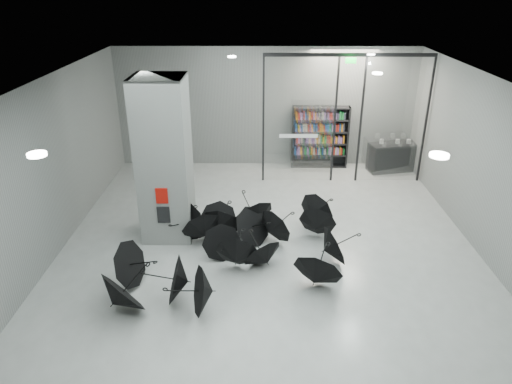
{
  "coord_description": "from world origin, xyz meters",
  "views": [
    {
      "loc": [
        -0.24,
        -8.45,
        5.96
      ],
      "look_at": [
        -0.3,
        1.5,
        1.4
      ],
      "focal_mm": 32.73,
      "sensor_mm": 36.0,
      "label": 1
    }
  ],
  "objects_px": {
    "column": "(164,160)",
    "shop_counter": "(392,157)",
    "bookshelf": "(320,137)",
    "umbrella_cluster": "(235,250)"
  },
  "relations": [
    {
      "from": "column",
      "to": "shop_counter",
      "type": "xyz_separation_m",
      "value": [
        6.78,
        4.37,
        -1.52
      ]
    },
    {
      "from": "bookshelf",
      "to": "shop_counter",
      "type": "bearing_deg",
      "value": -7.91
    },
    {
      "from": "column",
      "to": "bookshelf",
      "type": "relative_size",
      "value": 1.9
    },
    {
      "from": "shop_counter",
      "to": "umbrella_cluster",
      "type": "height_order",
      "value": "umbrella_cluster"
    },
    {
      "from": "umbrella_cluster",
      "to": "bookshelf",
      "type": "bearing_deg",
      "value": 66.61
    },
    {
      "from": "column",
      "to": "bookshelf",
      "type": "bearing_deg",
      "value": 47.55
    },
    {
      "from": "shop_counter",
      "to": "umbrella_cluster",
      "type": "relative_size",
      "value": 0.28
    },
    {
      "from": "bookshelf",
      "to": "umbrella_cluster",
      "type": "bearing_deg",
      "value": -112.37
    },
    {
      "from": "column",
      "to": "bookshelf",
      "type": "xyz_separation_m",
      "value": [
        4.34,
        4.75,
        -0.95
      ]
    },
    {
      "from": "bookshelf",
      "to": "shop_counter",
      "type": "height_order",
      "value": "bookshelf"
    }
  ]
}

